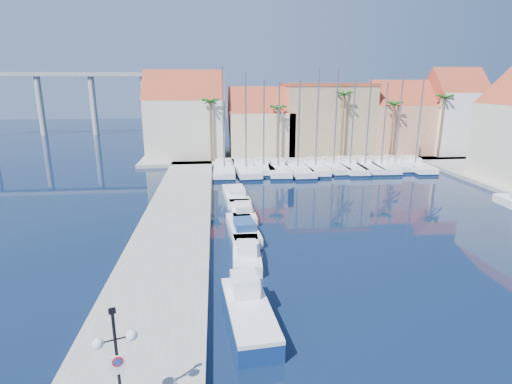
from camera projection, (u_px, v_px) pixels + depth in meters
ground at (323, 318)px, 20.83m from camera, size 260.00×260.00×0.00m
quay_west at (174, 229)px, 32.85m from camera, size 6.00×77.00×0.50m
shore_north at (307, 154)px, 67.83m from camera, size 54.00×16.00×0.50m
lamp_post at (116, 347)px, 13.34m from camera, size 1.40×0.74×4.30m
fishing_boat at (248, 311)px, 20.20m from camera, size 2.66×6.41×2.18m
motorboat_west_0 at (246, 253)px, 27.60m from camera, size 2.12×5.89×1.40m
motorboat_west_1 at (243, 229)px, 32.31m from camera, size 2.59×6.69×1.40m
motorboat_west_2 at (242, 211)px, 36.68m from camera, size 2.23×6.32×1.40m
motorboat_west_3 at (236, 195)px, 42.11m from camera, size 2.74×7.27×1.40m
sailboat_0 at (224, 169)px, 54.87m from camera, size 3.18×10.92×14.00m
sailboat_1 at (246, 168)px, 54.99m from camera, size 3.64×11.22×13.40m
sailboat_2 at (263, 167)px, 55.92m from camera, size 2.59×8.47×12.50m
sailboat_3 at (278, 168)px, 55.31m from camera, size 3.41×10.84×12.17m
sailboat_4 at (297, 168)px, 55.24m from camera, size 3.37×10.86×12.27m
sailboat_5 at (315, 167)px, 56.00m from camera, size 3.09×9.90×13.69m
sailboat_6 at (332, 166)px, 56.56m from camera, size 3.01×9.38×13.80m
sailboat_7 at (349, 166)px, 56.78m from camera, size 3.00×10.54×12.49m
sailboat_8 at (364, 165)px, 57.20m from camera, size 3.25×10.49×12.72m
sailboat_9 at (380, 165)px, 57.02m from camera, size 2.85×9.81×12.11m
sailboat_10 at (394, 164)px, 57.82m from camera, size 2.44×8.35×13.76m
sailboat_11 at (413, 165)px, 57.49m from camera, size 3.53×10.52×13.30m
building_0 at (186, 119)px, 63.29m from camera, size 12.30×9.00×13.50m
building_1 at (261, 126)px, 64.77m from camera, size 10.30×8.00×11.00m
building_2 at (326, 119)px, 66.54m from camera, size 14.20×10.20×11.50m
building_3 at (397, 121)px, 66.85m from camera, size 10.30×8.00×12.00m
building_4 at (452, 114)px, 66.47m from camera, size 8.30×8.00×14.00m
palm_0 at (210, 104)px, 58.20m from camera, size 2.60×2.60×10.15m
palm_1 at (278, 110)px, 59.42m from camera, size 2.60×2.60×9.15m
palm_2 at (344, 97)px, 59.90m from camera, size 2.60×2.60×11.15m
palm_3 at (394, 106)px, 61.04m from camera, size 2.60×2.60×9.65m
palm_4 at (444, 99)px, 61.57m from camera, size 2.60×2.60×10.65m
viaduct at (70, 91)px, 93.10m from camera, size 48.00×2.20×14.45m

